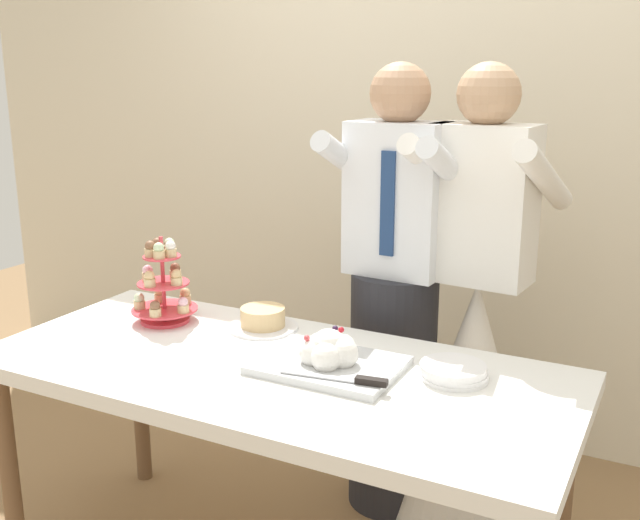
{
  "coord_description": "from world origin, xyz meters",
  "views": [
    {
      "loc": [
        1.08,
        -1.78,
        1.65
      ],
      "look_at": [
        0.08,
        0.15,
        1.07
      ],
      "focal_mm": 41.69,
      "sensor_mm": 36.0,
      "label": 1
    }
  ],
  "objects_px": {
    "main_cake_tray": "(329,357)",
    "round_cake": "(263,320)",
    "person_groom": "(394,318)",
    "dessert_table": "(273,387)",
    "cupcake_stand": "(163,287)",
    "person_bride": "(473,371)",
    "plate_stack": "(454,371)"
  },
  "relations": [
    {
      "from": "plate_stack",
      "to": "person_groom",
      "type": "relative_size",
      "value": 0.12
    },
    {
      "from": "plate_stack",
      "to": "person_bride",
      "type": "xyz_separation_m",
      "value": [
        -0.08,
        0.52,
        -0.21
      ]
    },
    {
      "from": "cupcake_stand",
      "to": "person_bride",
      "type": "relative_size",
      "value": 0.18
    },
    {
      "from": "person_bride",
      "to": "person_groom",
      "type": "bearing_deg",
      "value": -172.75
    },
    {
      "from": "plate_stack",
      "to": "person_groom",
      "type": "distance_m",
      "value": 0.62
    },
    {
      "from": "person_groom",
      "to": "round_cake",
      "type": "bearing_deg",
      "value": -131.09
    },
    {
      "from": "main_cake_tray",
      "to": "plate_stack",
      "type": "bearing_deg",
      "value": 16.59
    },
    {
      "from": "main_cake_tray",
      "to": "round_cake",
      "type": "bearing_deg",
      "value": 149.49
    },
    {
      "from": "round_cake",
      "to": "person_bride",
      "type": "distance_m",
      "value": 0.78
    },
    {
      "from": "plate_stack",
      "to": "person_bride",
      "type": "height_order",
      "value": "person_bride"
    },
    {
      "from": "plate_stack",
      "to": "person_bride",
      "type": "distance_m",
      "value": 0.57
    },
    {
      "from": "dessert_table",
      "to": "person_bride",
      "type": "distance_m",
      "value": 0.81
    },
    {
      "from": "person_bride",
      "to": "round_cake",
      "type": "bearing_deg",
      "value": -146.3
    },
    {
      "from": "cupcake_stand",
      "to": "round_cake",
      "type": "distance_m",
      "value": 0.37
    },
    {
      "from": "dessert_table",
      "to": "person_groom",
      "type": "bearing_deg",
      "value": 77.73
    },
    {
      "from": "cupcake_stand",
      "to": "round_cake",
      "type": "relative_size",
      "value": 1.27
    },
    {
      "from": "dessert_table",
      "to": "plate_stack",
      "type": "xyz_separation_m",
      "value": [
        0.52,
        0.15,
        0.1
      ]
    },
    {
      "from": "round_cake",
      "to": "person_groom",
      "type": "height_order",
      "value": "person_groom"
    },
    {
      "from": "main_cake_tray",
      "to": "person_bride",
      "type": "bearing_deg",
      "value": 67.04
    },
    {
      "from": "plate_stack",
      "to": "person_groom",
      "type": "bearing_deg",
      "value": 127.79
    },
    {
      "from": "round_cake",
      "to": "person_groom",
      "type": "distance_m",
      "value": 0.51
    },
    {
      "from": "dessert_table",
      "to": "round_cake",
      "type": "relative_size",
      "value": 7.5
    },
    {
      "from": "plate_stack",
      "to": "person_groom",
      "type": "xyz_separation_m",
      "value": [
        -0.38,
        0.49,
        -0.05
      ]
    },
    {
      "from": "dessert_table",
      "to": "plate_stack",
      "type": "relative_size",
      "value": 9.17
    },
    {
      "from": "dessert_table",
      "to": "person_bride",
      "type": "relative_size",
      "value": 1.08
    },
    {
      "from": "dessert_table",
      "to": "round_cake",
      "type": "xyz_separation_m",
      "value": [
        -0.19,
        0.26,
        0.11
      ]
    },
    {
      "from": "main_cake_tray",
      "to": "person_groom",
      "type": "bearing_deg",
      "value": 92.73
    },
    {
      "from": "cupcake_stand",
      "to": "person_bride",
      "type": "xyz_separation_m",
      "value": [
        0.97,
        0.51,
        -0.32
      ]
    },
    {
      "from": "round_cake",
      "to": "person_bride",
      "type": "height_order",
      "value": "person_bride"
    },
    {
      "from": "person_groom",
      "to": "main_cake_tray",
      "type": "bearing_deg",
      "value": -87.27
    },
    {
      "from": "dessert_table",
      "to": "person_groom",
      "type": "distance_m",
      "value": 0.65
    },
    {
      "from": "dessert_table",
      "to": "round_cake",
      "type": "height_order",
      "value": "round_cake"
    }
  ]
}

